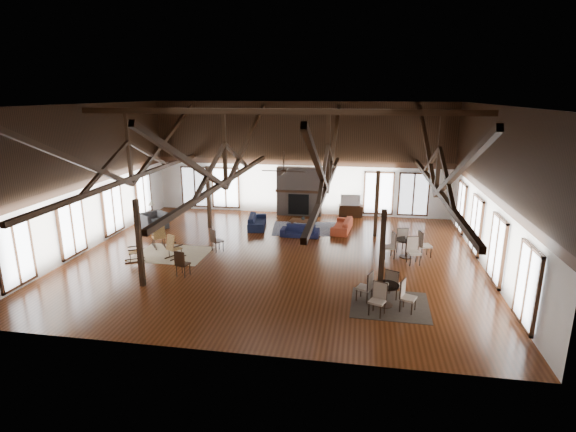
% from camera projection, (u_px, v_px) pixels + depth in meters
% --- Properties ---
extents(floor, '(16.00, 16.00, 0.00)m').
position_uv_depth(floor, '(276.00, 257.00, 18.18)').
color(floor, '#5B2A13').
rests_on(floor, ground).
extents(ceiling, '(16.00, 14.00, 0.02)m').
position_uv_depth(ceiling, '(275.00, 105.00, 16.59)').
color(ceiling, black).
rests_on(ceiling, wall_back).
extents(wall_back, '(16.00, 0.02, 6.00)m').
position_uv_depth(wall_back, '(300.00, 159.00, 24.04)').
color(wall_back, white).
rests_on(wall_back, floor).
extents(wall_front, '(16.00, 0.02, 6.00)m').
position_uv_depth(wall_front, '(220.00, 241.00, 10.72)').
color(wall_front, white).
rests_on(wall_front, floor).
extents(wall_left, '(0.02, 14.00, 6.00)m').
position_uv_depth(wall_left, '(87.00, 178.00, 18.65)').
color(wall_left, white).
rests_on(wall_left, floor).
extents(wall_right, '(0.02, 14.00, 6.00)m').
position_uv_depth(wall_right, '(494.00, 192.00, 16.11)').
color(wall_right, white).
rests_on(wall_right, floor).
extents(roof_truss, '(15.60, 14.07, 3.14)m').
position_uv_depth(roof_truss, '(275.00, 158.00, 17.11)').
color(roof_truss, black).
rests_on(roof_truss, wall_back).
extents(post_grid, '(8.16, 7.16, 3.05)m').
position_uv_depth(post_grid, '(276.00, 221.00, 17.77)').
color(post_grid, black).
rests_on(post_grid, floor).
extents(fireplace, '(2.50, 0.69, 2.60)m').
position_uv_depth(fireplace, '(299.00, 191.00, 24.18)').
color(fireplace, '#6F5F55').
rests_on(fireplace, floor).
extents(ceiling_fan, '(1.60, 1.60, 0.75)m').
position_uv_depth(ceiling_fan, '(284.00, 170.00, 16.16)').
color(ceiling_fan, black).
rests_on(ceiling_fan, roof_truss).
extents(sofa_navy_front, '(1.78, 0.72, 0.52)m').
position_uv_depth(sofa_navy_front, '(300.00, 231.00, 20.73)').
color(sofa_navy_front, '#15183A').
rests_on(sofa_navy_front, floor).
extents(sofa_navy_left, '(2.14, 1.10, 0.60)m').
position_uv_depth(sofa_navy_left, '(257.00, 221.00, 22.16)').
color(sofa_navy_left, '#121832').
rests_on(sofa_navy_left, floor).
extents(sofa_orange, '(2.07, 0.99, 0.58)m').
position_uv_depth(sofa_orange, '(342.00, 225.00, 21.53)').
color(sofa_orange, '#AB3C21').
rests_on(sofa_orange, floor).
extents(coffee_table, '(1.30, 0.81, 0.46)m').
position_uv_depth(coffee_table, '(303.00, 221.00, 21.75)').
color(coffee_table, '#5A331B').
rests_on(coffee_table, floor).
extents(vase, '(0.21, 0.21, 0.20)m').
position_uv_depth(vase, '(303.00, 218.00, 21.77)').
color(vase, '#B2B2B2').
rests_on(vase, coffee_table).
extents(armchair, '(1.53, 1.57, 0.77)m').
position_uv_depth(armchair, '(153.00, 221.00, 21.92)').
color(armchair, '#303032').
rests_on(armchair, floor).
extents(side_table_lamp, '(0.48, 0.48, 1.24)m').
position_uv_depth(side_table_lamp, '(152.00, 214.00, 22.76)').
color(side_table_lamp, black).
rests_on(side_table_lamp, floor).
extents(rocking_chair_a, '(0.90, 0.98, 1.13)m').
position_uv_depth(rocking_chair_a, '(159.00, 235.00, 19.18)').
color(rocking_chair_a, '#A27C3D').
rests_on(rocking_chair_a, floor).
extents(rocking_chair_b, '(0.73, 0.87, 0.99)m').
position_uv_depth(rocking_chair_b, '(173.00, 247.00, 17.93)').
color(rocking_chair_b, '#A27C3D').
rests_on(rocking_chair_b, floor).
extents(rocking_chair_c, '(0.86, 0.73, 0.98)m').
position_uv_depth(rocking_chair_c, '(136.00, 250.00, 17.66)').
color(rocking_chair_c, '#A27C3D').
rests_on(rocking_chair_c, floor).
extents(side_chair_a, '(0.59, 0.59, 0.99)m').
position_uv_depth(side_chair_a, '(215.00, 238.00, 18.65)').
color(side_chair_a, black).
rests_on(side_chair_a, floor).
extents(side_chair_b, '(0.49, 0.49, 0.99)m').
position_uv_depth(side_chair_b, '(181.00, 262.00, 16.09)').
color(side_chair_b, black).
rests_on(side_chair_b, floor).
extents(cafe_table_near, '(1.90, 1.90, 0.98)m').
position_uv_depth(cafe_table_near, '(386.00, 291.00, 13.90)').
color(cafe_table_near, black).
rests_on(cafe_table_near, floor).
extents(cafe_table_far, '(2.06, 2.06, 1.05)m').
position_uv_depth(cafe_table_far, '(407.00, 245.00, 18.02)').
color(cafe_table_far, black).
rests_on(cafe_table_far, floor).
extents(cup_near, '(0.15, 0.15, 0.10)m').
position_uv_depth(cup_near, '(387.00, 284.00, 13.73)').
color(cup_near, '#B2B2B2').
rests_on(cup_near, cafe_table_near).
extents(cup_far, '(0.16, 0.16, 0.11)m').
position_uv_depth(cup_far, '(407.00, 238.00, 17.98)').
color(cup_far, '#B2B2B2').
rests_on(cup_far, cafe_table_far).
extents(tv_console, '(1.24, 0.47, 0.62)m').
position_uv_depth(tv_console, '(351.00, 211.00, 24.07)').
color(tv_console, black).
rests_on(tv_console, floor).
extents(television, '(1.04, 0.22, 0.60)m').
position_uv_depth(television, '(350.00, 200.00, 23.92)').
color(television, '#B2B2B2').
rests_on(television, tv_console).
extents(rug_tan, '(2.91, 2.30, 0.01)m').
position_uv_depth(rug_tan, '(172.00, 254.00, 18.51)').
color(rug_tan, '#C4B688').
rests_on(rug_tan, floor).
extents(rug_navy, '(3.41, 2.73, 0.01)m').
position_uv_depth(rug_navy, '(305.00, 229.00, 21.96)').
color(rug_navy, '#1B264E').
rests_on(rug_navy, floor).
extents(rug_dark, '(2.46, 2.25, 0.01)m').
position_uv_depth(rug_dark, '(390.00, 305.00, 14.08)').
color(rug_dark, black).
rests_on(rug_dark, floor).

